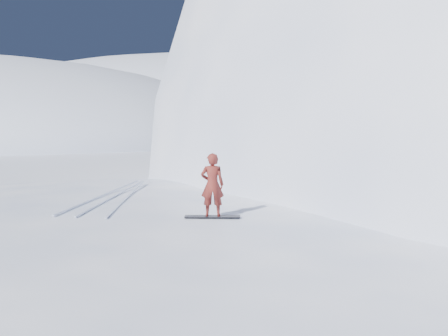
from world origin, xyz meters
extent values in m
plane|color=white|center=(0.00, 0.00, 0.00)|extent=(400.00, 400.00, 0.00)
ellipsoid|color=white|center=(1.00, 3.00, 0.00)|extent=(36.00, 28.00, 4.80)
ellipsoid|color=white|center=(10.00, 20.00, 0.00)|extent=(28.00, 24.00, 18.00)
ellipsoid|color=white|center=(-40.00, 110.00, 0.00)|extent=(140.00, 90.00, 36.00)
ellipsoid|color=white|center=(-2.00, 6.00, 0.00)|extent=(7.00, 6.30, 1.00)
ellipsoid|color=white|center=(7.00, 4.00, 0.00)|extent=(4.00, 3.60, 0.60)
cube|color=black|center=(2.61, 2.13, 2.41)|extent=(1.39, 0.62, 0.02)
imported|color=maroon|center=(2.61, 2.13, 3.20)|extent=(0.65, 0.51, 1.56)
cube|color=silver|center=(-1.57, 4.10, 2.42)|extent=(0.68, 5.97, 0.04)
cube|color=silver|center=(-1.16, 4.10, 2.42)|extent=(1.10, 5.92, 0.04)
cube|color=silver|center=(-0.72, 4.10, 2.42)|extent=(1.82, 5.75, 0.04)
camera|label=1|loc=(6.34, -9.34, 5.11)|focal=40.00mm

